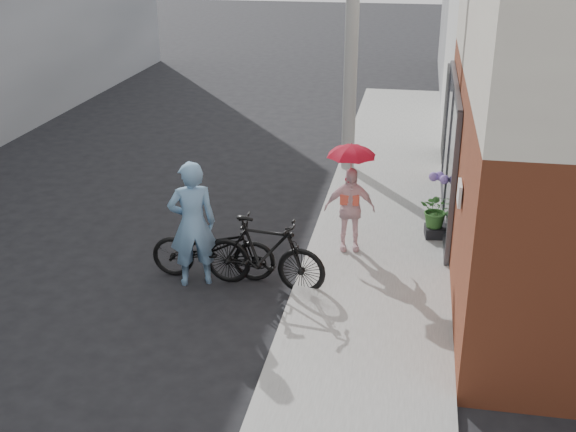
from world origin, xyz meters
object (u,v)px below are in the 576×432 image
(officer, at_px, (193,224))
(planter, at_px, (435,232))
(utility_pole, at_px, (353,9))
(bike_left, at_px, (213,248))
(bike_right, at_px, (264,254))
(kimono_woman, at_px, (349,209))

(officer, xyz_separation_m, planter, (3.65, 2.16, -0.78))
(utility_pole, height_order, bike_left, utility_pole)
(bike_left, relative_size, planter, 5.62)
(bike_right, bearing_deg, kimono_woman, -32.40)
(planter, bearing_deg, kimono_woman, -152.13)
(kimono_woman, xyz_separation_m, planter, (1.43, 0.75, -0.62))
(kimono_woman, bearing_deg, bike_left, -158.55)
(utility_pole, bearing_deg, officer, -107.57)
(utility_pole, distance_m, kimono_woman, 4.98)
(bike_left, bearing_deg, bike_right, -106.57)
(planter, bearing_deg, bike_left, -150.38)
(utility_pole, distance_m, planter, 5.11)
(officer, bearing_deg, planter, -172.83)
(bike_right, distance_m, kimono_woman, 1.81)
(utility_pole, bearing_deg, planter, -61.30)
(officer, height_order, bike_right, officer)
(bike_left, xyz_separation_m, bike_right, (0.85, -0.20, 0.07))
(officer, bearing_deg, bike_left, -160.18)
(officer, xyz_separation_m, kimono_woman, (2.22, 1.41, -0.16))
(officer, distance_m, bike_left, 0.58)
(officer, relative_size, bike_right, 1.03)
(utility_pole, distance_m, bike_right, 6.33)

